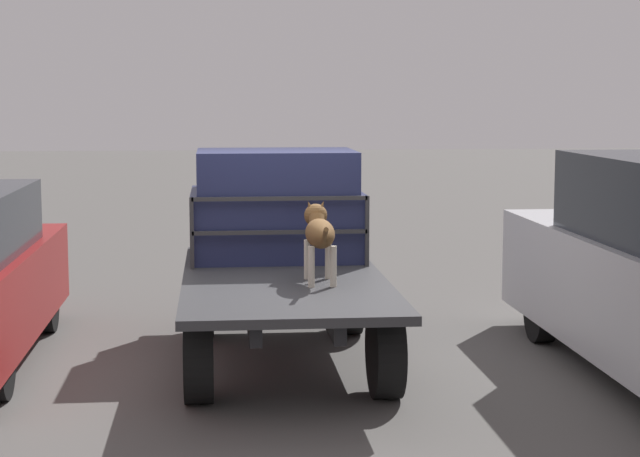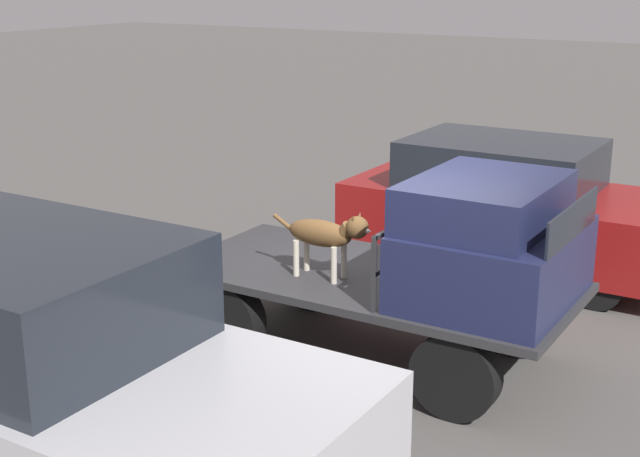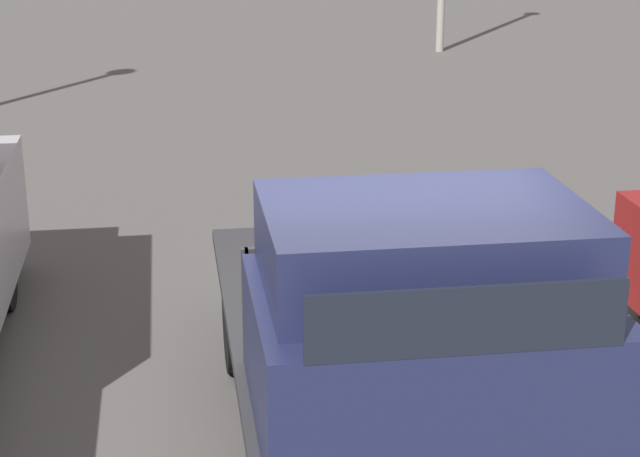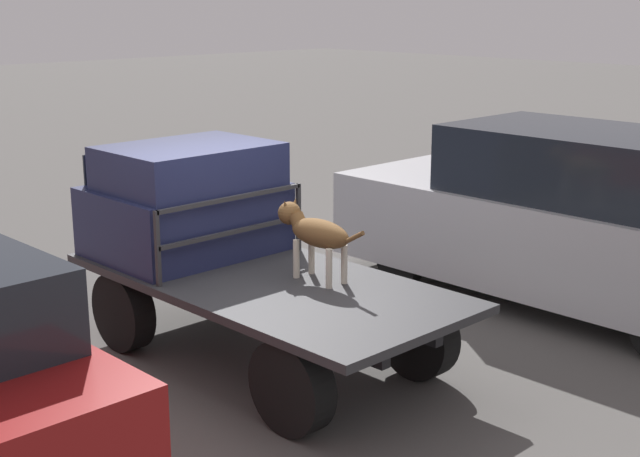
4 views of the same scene
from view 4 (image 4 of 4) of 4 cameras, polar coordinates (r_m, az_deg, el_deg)
name	(u,v)px [view 4 (image 4 of 4)]	position (r m, az deg, el deg)	size (l,w,h in m)	color
ground_plane	(266,362)	(8.67, -3.49, -8.52)	(80.00, 80.00, 0.00)	#514F4C
flatbed_truck	(265,302)	(8.45, -3.56, -4.69)	(3.98, 1.89, 0.85)	black
truck_cab	(186,202)	(9.15, -8.55, 1.71)	(1.41, 1.77, 1.12)	#1E2347
truck_headboard	(233,220)	(8.58, -5.62, 0.54)	(0.04, 1.77, 0.71)	#2D2D30
dog	(313,231)	(8.20, -0.44, -0.17)	(1.12, 0.26, 0.72)	beige
parked_pickup_far	(568,220)	(10.35, 15.58, 0.54)	(5.32, 1.97, 2.02)	black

